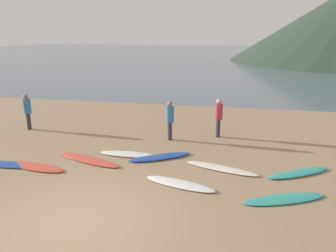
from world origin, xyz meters
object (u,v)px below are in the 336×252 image
object	(u,v)px
surfboard_0	(5,164)
surfboard_3	(128,154)
surfboard_6	(221,168)
surfboard_5	(180,184)
surfboard_1	(37,167)
person_0	(219,115)
person_1	(170,117)
surfboard_2	(89,159)
surfboard_7	(284,199)
surfboard_4	(160,157)
surfboard_8	(299,173)
person_2	(27,109)

from	to	relation	value
surfboard_0	surfboard_3	world-z (taller)	surfboard_3
surfboard_6	surfboard_5	bearing A→B (deg)	-111.24
surfboard_0	surfboard_5	size ratio (longest dim) A/B	1.20
surfboard_1	surfboard_6	xyz separation A→B (m)	(5.76, 1.11, 0.00)
person_0	person_1	world-z (taller)	person_0
surfboard_3	surfboard_0	bearing A→B (deg)	-154.80
surfboard_2	person_0	size ratio (longest dim) A/B	1.62
surfboard_7	person_0	xyz separation A→B (m)	(-2.03, 5.04, 0.91)
surfboard_5	person_1	size ratio (longest dim) A/B	1.34
surfboard_4	person_1	size ratio (longest dim) A/B	1.40
surfboard_1	surfboard_6	size ratio (longest dim) A/B	0.86
surfboard_2	surfboard_5	size ratio (longest dim) A/B	1.22
surfboard_1	surfboard_2	xyz separation A→B (m)	(1.35, 0.92, 0.00)
surfboard_3	surfboard_4	distance (m)	1.16
surfboard_1	surfboard_7	bearing A→B (deg)	4.98
surfboard_0	person_0	world-z (taller)	person_0
person_0	surfboard_5	bearing A→B (deg)	-170.75
surfboard_0	person_1	world-z (taller)	person_1
surfboard_6	surfboard_7	bearing A→B (deg)	-27.37
surfboard_8	person_1	size ratio (longest dim) A/B	1.40
surfboard_4	surfboard_8	size ratio (longest dim) A/B	1.00
surfboard_1	person_0	size ratio (longest dim) A/B	1.27
surfboard_4	person_2	world-z (taller)	person_2
surfboard_1	surfboard_8	size ratio (longest dim) A/B	0.92
person_1	surfboard_1	bearing A→B (deg)	39.04
surfboard_5	person_2	xyz separation A→B (m)	(-7.55, 4.12, 0.89)
surfboard_5	surfboard_8	size ratio (longest dim) A/B	0.96
person_0	person_2	size ratio (longest dim) A/B	1.01
surfboard_3	surfboard_6	distance (m)	3.32
surfboard_3	surfboard_7	bearing A→B (deg)	-24.11
surfboard_0	person_0	xyz separation A→B (m)	(6.55, 4.52, 0.91)
person_2	surfboard_5	bearing A→B (deg)	-84.14
surfboard_4	person_0	xyz separation A→B (m)	(1.77, 2.85, 0.90)
surfboard_0	person_2	xyz separation A→B (m)	(-1.75, 3.88, 0.90)
surfboard_0	surfboard_2	size ratio (longest dim) A/B	0.98
person_1	surfboard_3	bearing A→B (deg)	55.07
surfboard_2	surfboard_6	distance (m)	4.41
surfboard_7	surfboard_5	bearing A→B (deg)	150.26
surfboard_3	surfboard_7	xyz separation A→B (m)	(4.96, -2.22, -0.01)
surfboard_1	surfboard_2	bearing A→B (deg)	43.55
surfboard_1	person_1	xyz separation A→B (m)	(3.56, 3.71, 0.89)
surfboard_0	surfboard_7	size ratio (longest dim) A/B	1.12
surfboard_3	surfboard_8	xyz separation A→B (m)	(5.59, -0.43, -0.01)
surfboard_8	surfboard_7	bearing A→B (deg)	-142.20
surfboard_6	surfboard_8	bearing A→B (deg)	20.50
person_0	person_2	distance (m)	8.32
surfboard_2	surfboard_3	size ratio (longest dim) A/B	1.26
surfboard_8	surfboard_4	bearing A→B (deg)	142.19
surfboard_3	person_1	distance (m)	2.46
surfboard_3	surfboard_8	world-z (taller)	surfboard_3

